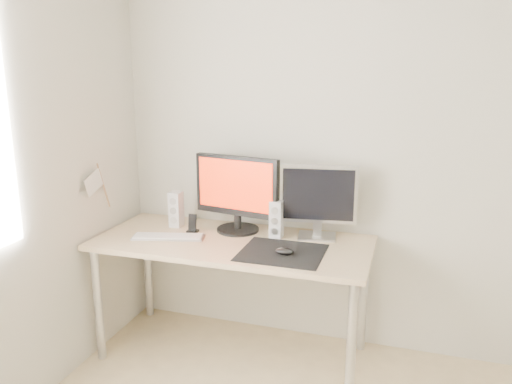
# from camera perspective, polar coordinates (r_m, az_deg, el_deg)

# --- Properties ---
(wall_back) EXTENTS (3.50, 0.00, 3.50)m
(wall_back) POSITION_cam_1_polar(r_m,az_deg,el_deg) (2.98, 16.84, 4.61)
(wall_back) COLOR beige
(wall_back) RESTS_ON ground
(mousepad) EXTENTS (0.45, 0.40, 0.00)m
(mousepad) POSITION_cam_1_polar(r_m,az_deg,el_deg) (2.73, 3.00, -6.92)
(mousepad) COLOR black
(mousepad) RESTS_ON desk
(mouse) EXTENTS (0.10, 0.06, 0.04)m
(mouse) POSITION_cam_1_polar(r_m,az_deg,el_deg) (2.69, 3.26, -6.79)
(mouse) COLOR black
(mouse) RESTS_ON mousepad
(desk) EXTENTS (1.60, 0.70, 0.73)m
(desk) POSITION_cam_1_polar(r_m,az_deg,el_deg) (2.94, -2.72, -6.99)
(desk) COLOR #D1B587
(desk) RESTS_ON ground
(main_monitor) EXTENTS (0.55, 0.30, 0.47)m
(main_monitor) POSITION_cam_1_polar(r_m,az_deg,el_deg) (3.01, -2.20, 0.12)
(main_monitor) COLOR black
(main_monitor) RESTS_ON desk
(second_monitor) EXTENTS (0.45, 0.19, 0.43)m
(second_monitor) POSITION_cam_1_polar(r_m,az_deg,el_deg) (2.92, 7.11, -0.69)
(second_monitor) COLOR silver
(second_monitor) RESTS_ON desk
(speaker_left) EXTENTS (0.07, 0.09, 0.23)m
(speaker_left) POSITION_cam_1_polar(r_m,az_deg,el_deg) (3.18, -9.12, -1.96)
(speaker_left) COLOR white
(speaker_left) RESTS_ON desk
(speaker_right) EXTENTS (0.07, 0.09, 0.23)m
(speaker_right) POSITION_cam_1_polar(r_m,az_deg,el_deg) (2.93, 2.35, -3.11)
(speaker_right) COLOR white
(speaker_right) RESTS_ON desk
(keyboard) EXTENTS (0.44, 0.22, 0.02)m
(keyboard) POSITION_cam_1_polar(r_m,az_deg,el_deg) (3.00, -10.01, -5.05)
(keyboard) COLOR #B8B8BB
(keyboard) RESTS_ON desk
(phone_dock) EXTENTS (0.06, 0.05, 0.11)m
(phone_dock) POSITION_cam_1_polar(r_m,az_deg,el_deg) (3.07, -7.26, -3.96)
(phone_dock) COLOR black
(phone_dock) RESTS_ON desk
(pennant) EXTENTS (0.01, 0.23, 0.29)m
(pennant) POSITION_cam_1_polar(r_m,az_deg,el_deg) (3.07, -17.71, 0.96)
(pennant) COLOR #A57F54
(pennant) RESTS_ON wall_left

